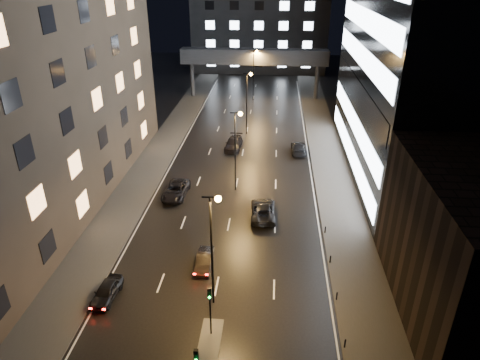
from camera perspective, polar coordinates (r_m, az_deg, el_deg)
The scene contains 19 objects.
ground at distance 64.22m, azimuth 0.38°, elevation 3.69°, with size 160.00×160.00×0.00m, color black.
sidewalk_left at distance 61.82m, azimuth -11.62°, elevation 2.25°, with size 5.00×110.00×0.15m, color #383533.
sidewalk_right at distance 60.01m, azimuth 12.00°, elevation 1.44°, with size 5.00×110.00×0.15m, color #383533.
building_left at distance 50.94m, azimuth -28.75°, elevation 17.91°, with size 15.00×48.00×40.00m, color #2D2319.
building_right_low at distance 37.26m, azimuth 28.87°, elevation -7.90°, with size 10.00×18.00×12.00m, color black.
building_far at distance 117.70m, azimuth 2.69°, elevation 20.53°, with size 34.00×14.00×25.00m, color #333335.
skybridge at distance 90.62m, azimuth 1.90°, elevation 16.03°, with size 30.00×3.00×10.00m.
traffic_signal_near at distance 32.41m, azimuth -4.03°, elevation -16.14°, with size 0.28×0.34×4.40m.
bollard_row at distance 35.89m, azimuth 13.26°, elevation -17.57°, with size 0.12×25.12×0.90m.
streetlight_near at distance 33.01m, azimuth -3.57°, elevation -7.64°, with size 1.45×0.50×10.15m.
streetlight_mid_a at distance 50.67m, azimuth -0.45°, elevation 5.17°, with size 1.45×0.50×10.15m.
streetlight_mid_b at distance 69.61m, azimuth 1.04°, elevation 11.20°, with size 1.45×0.50×10.15m.
streetlight_far at distance 89.01m, azimuth 1.91°, elevation 14.62°, with size 1.45×0.50×10.15m.
car_away_a at distance 38.62m, azimuth -17.36°, elevation -13.98°, with size 1.63×4.05×1.38m, color black.
car_away_b at distance 40.41m, azimuth -4.78°, elevation -10.63°, with size 1.38×3.96×1.30m, color black.
car_away_c at distance 52.22m, azimuth -8.56°, elevation -1.38°, with size 2.57×5.57×1.55m, color black.
car_away_d at distance 65.38m, azimuth -0.84°, elevation 4.89°, with size 2.27×5.59×1.62m, color black.
car_toward_a at distance 47.59m, azimuth 3.10°, elevation -4.03°, with size 2.67×5.79×1.61m, color black.
car_toward_b at distance 64.52m, azimuth 7.81°, elevation 4.29°, with size 2.14×5.26×1.53m, color black.
Camera 1 is at (4.42, -18.95, 25.09)m, focal length 32.00 mm.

